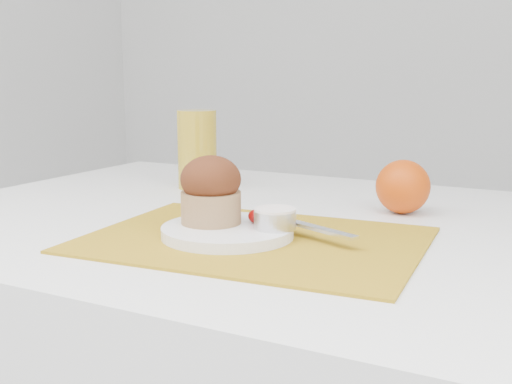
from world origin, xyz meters
The scene contains 10 objects.
placemat centered at (0.00, -0.08, 0.75)m, with size 0.43×0.31×0.00m, color #A87E17.
plate centered at (-0.04, -0.09, 0.76)m, with size 0.17×0.17×0.01m, color white.
ramekin centered at (0.03, -0.07, 0.78)m, with size 0.05×0.05×0.02m, color silver.
cream centered at (0.03, -0.07, 0.79)m, with size 0.05×0.05×0.01m, color white.
raspberry_near centered at (-0.01, -0.05, 0.78)m, with size 0.02×0.02×0.02m, color #5D0402.
raspberry_far centered at (-0.01, -0.05, 0.78)m, with size 0.02×0.02×0.02m, color #580212.
butter_knife centered at (0.06, -0.04, 0.77)m, with size 0.18×0.01×0.00m, color silver.
orange centered at (0.13, 0.18, 0.79)m, with size 0.08×0.08×0.08m, color #CE4607.
juice_glass centered at (-0.28, 0.21, 0.82)m, with size 0.07×0.07×0.15m, color gold.
muffin centered at (-0.06, -0.08, 0.81)m, with size 0.09×0.09×0.09m.
Camera 1 is at (0.38, -0.79, 0.97)m, focal length 45.00 mm.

